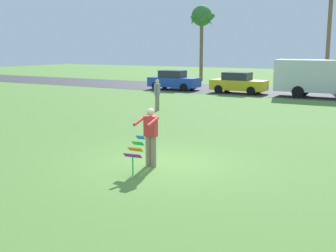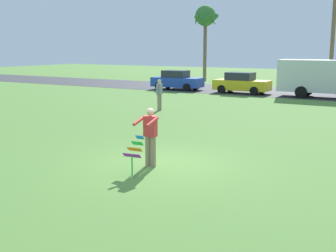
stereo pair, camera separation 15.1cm
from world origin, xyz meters
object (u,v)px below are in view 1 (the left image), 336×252
kite_held (135,150)px  parked_truck_red_cab (319,77)px  person_walker_far (157,94)px  parked_car_yellow (238,83)px  person_kite_flyer (150,135)px  palm_tree_left_near (202,19)px  parked_car_blue (174,80)px

kite_held → parked_truck_red_cab: parked_truck_red_cab is taller
kite_held → person_walker_far: 12.14m
parked_car_yellow → parked_truck_red_cab: (5.91, 0.00, 0.64)m
person_kite_flyer → palm_tree_left_near: 33.66m
kite_held → parked_car_blue: (-10.93, 21.61, 0.11)m
kite_held → parked_car_yellow: size_ratio=0.24×
person_kite_flyer → person_walker_far: same height
person_kite_flyer → palm_tree_left_near: (-13.08, 30.53, 5.42)m
parked_car_yellow → palm_tree_left_near: size_ratio=0.55×
parked_car_blue → person_walker_far: person_walker_far is taller
person_kite_flyer → parked_car_blue: size_ratio=0.41×
person_walker_far → person_kite_flyer: bearing=-59.5°
parked_car_yellow → palm_tree_left_near: 13.70m
kite_held → person_walker_far: bearing=118.7°
person_walker_far → kite_held: bearing=-61.3°
kite_held → parked_truck_red_cab: size_ratio=0.15×
palm_tree_left_near → parked_car_yellow: bearing=-51.1°
kite_held → parked_car_yellow: parked_car_yellow is taller
person_kite_flyer → parked_car_blue: (-10.91, 20.80, -0.18)m
kite_held → parked_car_yellow: (-5.26, 21.61, 0.11)m
person_kite_flyer → parked_truck_red_cab: bearing=88.1°
palm_tree_left_near → person_walker_far: palm_tree_left_near is taller
parked_car_blue → palm_tree_left_near: size_ratio=0.55×
person_kite_flyer → person_walker_far: (-5.80, 9.84, -0.02)m
kite_held → parked_truck_red_cab: (0.65, 21.61, 0.75)m
person_kite_flyer → parked_car_yellow: person_kite_flyer is taller
palm_tree_left_near → parked_car_blue: bearing=-77.4°
kite_held → parked_car_blue: bearing=116.8°
parked_truck_red_cab → person_walker_far: size_ratio=3.89×
parked_car_blue → parked_car_yellow: (5.67, 0.00, 0.00)m
person_kite_flyer → parked_car_yellow: size_ratio=0.41×
person_kite_flyer → person_walker_far: 11.42m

